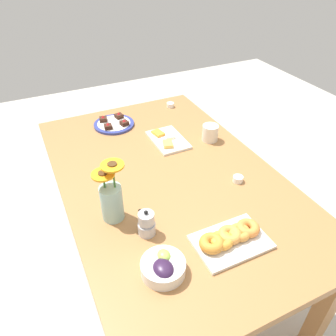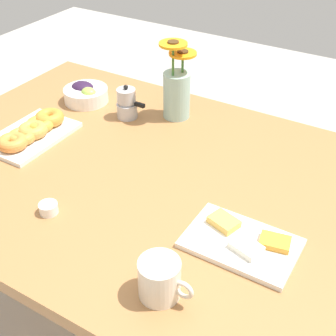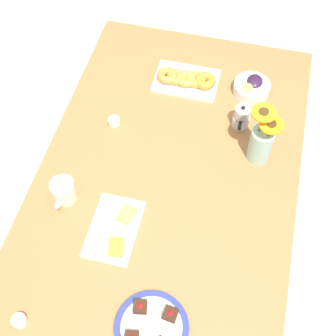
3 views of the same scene
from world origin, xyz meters
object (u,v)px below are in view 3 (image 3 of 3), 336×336
croissant_platter (187,79)px  jam_cup_honey (114,121)px  grape_bowl (252,87)px  coffee_mug (63,191)px  dining_table (168,185)px  dessert_plate (151,327)px  flower_vase (261,142)px  jam_cup_berry (19,321)px  moka_pot (241,118)px  cheese_platter (115,229)px

croissant_platter → jam_cup_honey: bearing=-39.8°
jam_cup_honey → grape_bowl: bearing=120.2°
coffee_mug → jam_cup_honey: (-0.38, 0.07, -0.03)m
dining_table → croissant_platter: (-0.48, -0.03, 0.11)m
dining_table → croissant_platter: croissant_platter is taller
dining_table → jam_cup_honey: bearing=-124.3°
dessert_plate → dining_table: bearing=-171.6°
dining_table → jam_cup_honey: 0.35m
grape_bowl → flower_vase: bearing=12.2°
dining_table → dessert_plate: 0.60m
jam_cup_honey → jam_cup_berry: (0.85, -0.06, 0.00)m
jam_cup_berry → moka_pot: (-0.97, 0.57, 0.03)m
flower_vase → dessert_plate: bearing=-17.9°
grape_bowl → jam_cup_honey: grape_bowl is taller
grape_bowl → moka_pot: bearing=-5.5°
grape_bowl → jam_cup_berry: grape_bowl is taller
cheese_platter → dessert_plate: size_ratio=1.08×
grape_bowl → dessert_plate: grape_bowl is taller
dining_table → jam_cup_honey: size_ratio=33.33×
cheese_platter → jam_cup_honey: size_ratio=5.42×
coffee_mug → cheese_platter: size_ratio=0.48×
croissant_platter → jam_cup_honey: size_ratio=5.83×
grape_bowl → dessert_plate: size_ratio=0.65×
jam_cup_berry → coffee_mug: bearing=-177.7°
jam_cup_honey → moka_pot: size_ratio=0.40×
dining_table → croissant_platter: size_ratio=5.71×
croissant_platter → moka_pot: moka_pot is taller
jam_cup_honey → flower_vase: 0.61m
coffee_mug → grape_bowl: (-0.69, 0.60, -0.02)m
coffee_mug → cheese_platter: (0.09, 0.22, -0.04)m
grape_bowl → jam_cup_honey: bearing=-59.8°
jam_cup_berry → flower_vase: (-0.83, 0.66, 0.08)m
dessert_plate → coffee_mug: bearing=-131.9°
jam_cup_berry → flower_vase: 1.06m
moka_pot → flower_vase: bearing=33.0°
dessert_plate → flower_vase: bearing=162.1°
grape_bowl → jam_cup_berry: 1.30m
croissant_platter → jam_cup_berry: 1.18m
coffee_mug → moka_pot: moka_pot is taller
dining_table → cheese_platter: (0.28, -0.13, 0.10)m
flower_vase → moka_pot: 0.17m
dessert_plate → moka_pot: size_ratio=2.03×
cheese_platter → dessert_plate: dessert_plate is taller
cheese_platter → croissant_platter: size_ratio=0.93×
moka_pot → grape_bowl: bearing=174.5°
cheese_platter → moka_pot: size_ratio=2.18×
croissant_platter → jam_cup_honey: 0.38m
cheese_platter → jam_cup_honey: bearing=-162.7°
coffee_mug → flower_vase: (-0.35, 0.68, 0.05)m
cheese_platter → flower_vase: (-0.44, 0.46, 0.09)m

